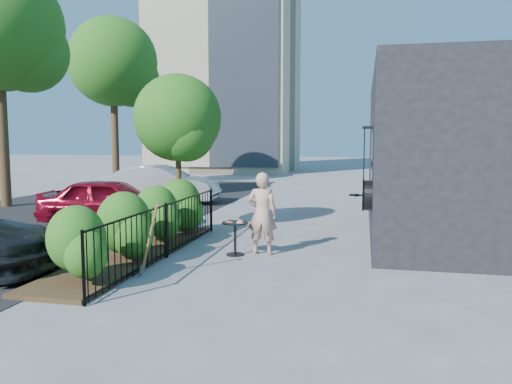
% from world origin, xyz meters
% --- Properties ---
extents(ground, '(120.00, 120.00, 0.00)m').
position_xyz_m(ground, '(0.00, 0.00, 0.00)').
color(ground, gray).
rests_on(ground, ground).
extents(shop_building, '(6.22, 9.00, 4.00)m').
position_xyz_m(shop_building, '(5.50, 4.50, 2.00)').
color(shop_building, black).
rests_on(shop_building, ground).
extents(fence, '(0.05, 6.05, 1.10)m').
position_xyz_m(fence, '(-1.50, 0.00, 0.56)').
color(fence, black).
rests_on(fence, ground).
extents(planting_bed, '(1.30, 6.00, 0.08)m').
position_xyz_m(planting_bed, '(-2.20, 0.00, 0.04)').
color(planting_bed, '#382616').
rests_on(planting_bed, ground).
extents(shrubs, '(1.10, 5.60, 1.24)m').
position_xyz_m(shrubs, '(-2.10, 0.10, 0.70)').
color(shrubs, '#215D15').
rests_on(shrubs, ground).
extents(patio_tree, '(2.20, 2.20, 3.94)m').
position_xyz_m(patio_tree, '(-2.24, 2.76, 2.76)').
color(patio_tree, '#3F2B19').
rests_on(patio_tree, ground).
extents(street, '(9.00, 30.00, 0.01)m').
position_xyz_m(street, '(-7.00, 3.00, 0.00)').
color(street, black).
rests_on(street, ground).
extents(street_tree_far, '(4.40, 4.40, 8.28)m').
position_xyz_m(street_tree_far, '(-9.94, 13.96, 5.92)').
color(street_tree_far, '#3F2B19').
rests_on(street_tree_far, ground).
extents(cafe_table, '(0.54, 0.54, 0.73)m').
position_xyz_m(cafe_table, '(-0.21, 0.50, 0.47)').
color(cafe_table, black).
rests_on(cafe_table, ground).
extents(woman, '(0.62, 0.41, 1.69)m').
position_xyz_m(woman, '(0.31, 0.72, 0.85)').
color(woman, tan).
rests_on(woman, ground).
extents(shovel, '(0.44, 0.17, 1.31)m').
position_xyz_m(shovel, '(-1.25, -1.39, 0.57)').
color(shovel, brown).
rests_on(shovel, ground).
extents(car_red, '(4.02, 2.02, 1.31)m').
position_xyz_m(car_red, '(-4.38, 3.14, 0.66)').
color(car_red, maroon).
rests_on(car_red, ground).
extents(car_silver, '(4.34, 1.73, 1.40)m').
position_xyz_m(car_silver, '(-5.05, 8.13, 0.70)').
color(car_silver, '#A7A7AC').
rests_on(car_silver, ground).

